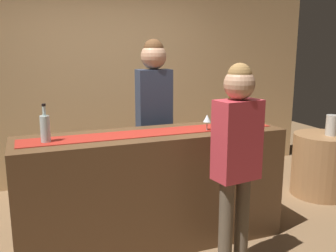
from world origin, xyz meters
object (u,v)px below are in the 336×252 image
customer_sipping (237,148)px  wine_bottle_amber (230,113)px  wine_bottle_clear (45,128)px  round_side_table (321,165)px  wine_glass_mid_counter (256,114)px  wine_glass_near_customer (207,119)px  vase_on_side_table (332,125)px  bartender (154,107)px

customer_sipping → wine_bottle_amber: bearing=55.6°
wine_bottle_clear → round_side_table: size_ratio=0.41×
wine_glass_mid_counter → customer_sipping: 0.82m
wine_glass_mid_counter → round_side_table: size_ratio=0.19×
wine_glass_mid_counter → customer_sipping: size_ratio=0.09×
customer_sipping → wine_glass_near_customer: bearing=79.2°
wine_glass_mid_counter → vase_on_side_table: size_ratio=0.60×
wine_bottle_amber → vase_on_side_table: 1.54m
customer_sipping → vase_on_side_table: bearing=18.5°
wine_glass_mid_counter → vase_on_side_table: 1.35m
bartender → customer_sipping: bartender is taller
wine_bottle_clear → vase_on_side_table: wine_bottle_clear is taller
wine_glass_near_customer → wine_glass_mid_counter: size_ratio=1.00×
wine_bottle_amber → wine_glass_mid_counter: (0.22, -0.11, -0.01)m
round_side_table → bartender: bearing=173.7°
wine_bottle_amber → bartender: (-0.58, 0.51, 0.01)m
wine_glass_near_customer → wine_bottle_clear: bearing=176.9°
customer_sipping → round_side_table: bearing=20.5°
bartender → wine_bottle_clear: bearing=29.8°
bartender → wine_glass_near_customer: bearing=112.2°
round_side_table → wine_bottle_amber: bearing=-169.0°
wine_glass_mid_counter → wine_bottle_amber: bearing=152.3°
wine_glass_near_customer → vase_on_side_table: wine_glass_near_customer is taller
round_side_table → wine_glass_mid_counter: bearing=-162.2°
vase_on_side_table → customer_sipping: bearing=-153.3°
wine_glass_mid_counter → round_side_table: wine_glass_mid_counter is taller
wine_bottle_clear → customer_sipping: customer_sipping is taller
bartender → vase_on_side_table: (2.08, -0.28, -0.29)m
wine_bottle_amber → vase_on_side_table: bearing=8.5°
round_side_table → vase_on_side_table: bearing=-53.7°
wine_glass_near_customer → customer_sipping: customer_sipping is taller
vase_on_side_table → wine_glass_mid_counter: bearing=-165.3°
wine_bottle_amber → round_side_table: bearing=11.0°
wine_bottle_amber → wine_bottle_clear: 1.67m
wine_bottle_clear → wine_glass_near_customer: 1.35m
wine_bottle_amber → customer_sipping: size_ratio=0.19×
wine_glass_mid_counter → wine_glass_near_customer: bearing=-174.6°
wine_glass_near_customer → bartender: bartender is taller
vase_on_side_table → wine_glass_near_customer: bearing=-168.0°
wine_glass_mid_counter → bartender: bartender is taller
wine_glass_near_customer → round_side_table: (1.77, 0.45, -0.76)m
wine_bottle_amber → bartender: bartender is taller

